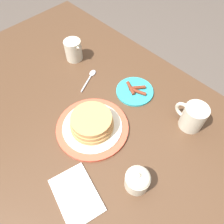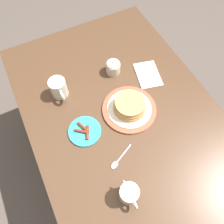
{
  "view_description": "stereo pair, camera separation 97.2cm",
  "coord_description": "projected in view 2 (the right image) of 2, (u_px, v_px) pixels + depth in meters",
  "views": [
    {
      "loc": [
        -0.4,
        0.27,
        1.42
      ],
      "look_at": [
        -0.07,
        -0.05,
        0.76
      ],
      "focal_mm": 35.0,
      "sensor_mm": 36.0,
      "label": 1
    },
    {
      "loc": [
        0.37,
        -0.27,
        1.67
      ],
      "look_at": [
        -0.07,
        -0.05,
        0.76
      ],
      "focal_mm": 35.0,
      "sensor_mm": 36.0,
      "label": 2
    }
  ],
  "objects": [
    {
      "name": "ground_plane",
      "position": [
        122.0,
        162.0,
        1.68
      ],
      "size": [
        8.0,
        8.0,
        0.0
      ],
      "primitive_type": "plane",
      "color": "#51473F"
    },
    {
      "name": "creamer_pitcher",
      "position": [
        129.0,
        193.0,
        0.84
      ],
      "size": [
        0.12,
        0.08,
        0.1
      ],
      "color": "beige",
      "rests_on": "dining_table"
    },
    {
      "name": "spoon",
      "position": [
        118.0,
        160.0,
        0.95
      ],
      "size": [
        0.07,
        0.13,
        0.01
      ],
      "color": "silver",
      "rests_on": "dining_table"
    },
    {
      "name": "side_plate_bacon",
      "position": [
        85.0,
        131.0,
        1.01
      ],
      "size": [
        0.15,
        0.15,
        0.02
      ],
      "color": "#2DADBC",
      "rests_on": "dining_table"
    },
    {
      "name": "napkin",
      "position": [
        148.0,
        75.0,
        1.17
      ],
      "size": [
        0.19,
        0.15,
        0.01
      ],
      "color": "white",
      "rests_on": "dining_table"
    },
    {
      "name": "sugar_bowl",
      "position": [
        113.0,
        67.0,
        1.15
      ],
      "size": [
        0.08,
        0.08,
        0.08
      ],
      "color": "beige",
      "rests_on": "dining_table"
    },
    {
      "name": "pancake_plate",
      "position": [
        130.0,
        107.0,
        1.05
      ],
      "size": [
        0.26,
        0.26,
        0.07
      ],
      "color": "#DB5138",
      "rests_on": "dining_table"
    },
    {
      "name": "coffee_mug",
      "position": [
        59.0,
        88.0,
        1.07
      ],
      "size": [
        0.12,
        0.08,
        0.1
      ],
      "color": "beige",
      "rests_on": "dining_table"
    },
    {
      "name": "dining_table",
      "position": [
        127.0,
        131.0,
        1.14
      ],
      "size": [
        1.45,
        0.9,
        0.73
      ],
      "color": "#4C3321",
      "rests_on": "ground_plane"
    }
  ]
}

